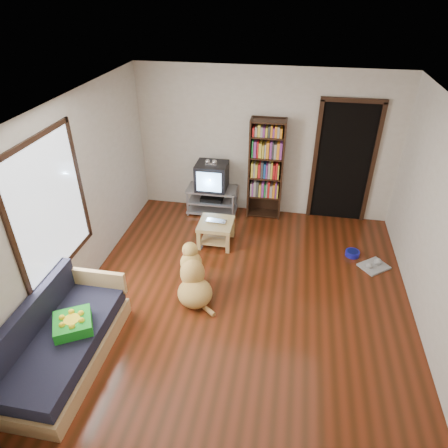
% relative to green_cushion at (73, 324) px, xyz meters
% --- Properties ---
extents(ground, '(5.00, 5.00, 0.00)m').
position_rel_green_cushion_xyz_m(ground, '(1.75, 1.27, -0.49)').
color(ground, '#5B210F').
rests_on(ground, ground).
extents(ceiling, '(5.00, 5.00, 0.00)m').
position_rel_green_cushion_xyz_m(ceiling, '(1.75, 1.27, 2.11)').
color(ceiling, white).
rests_on(ceiling, ground).
extents(wall_back, '(4.50, 0.00, 4.50)m').
position_rel_green_cushion_xyz_m(wall_back, '(1.75, 3.77, 0.81)').
color(wall_back, beige).
rests_on(wall_back, ground).
extents(wall_front, '(4.50, 0.00, 4.50)m').
position_rel_green_cushion_xyz_m(wall_front, '(1.75, -1.23, 0.81)').
color(wall_front, beige).
rests_on(wall_front, ground).
extents(wall_left, '(0.00, 5.00, 5.00)m').
position_rel_green_cushion_xyz_m(wall_left, '(-0.50, 1.27, 0.81)').
color(wall_left, beige).
rests_on(wall_left, ground).
extents(wall_right, '(0.00, 5.00, 5.00)m').
position_rel_green_cushion_xyz_m(wall_right, '(4.00, 1.27, 0.81)').
color(wall_right, beige).
rests_on(wall_right, ground).
extents(green_cushion, '(0.55, 0.55, 0.13)m').
position_rel_green_cushion_xyz_m(green_cushion, '(0.00, 0.00, 0.00)').
color(green_cushion, green).
rests_on(green_cushion, sofa).
extents(laptop, '(0.33, 0.23, 0.03)m').
position_rel_green_cushion_xyz_m(laptop, '(1.12, 2.51, -0.07)').
color(laptop, silver).
rests_on(laptop, coffee_table).
extents(dog_bowl, '(0.22, 0.22, 0.08)m').
position_rel_green_cushion_xyz_m(dog_bowl, '(3.32, 2.57, -0.45)').
color(dog_bowl, '#161799').
rests_on(dog_bowl, ground).
extents(grey_rag, '(0.51, 0.50, 0.03)m').
position_rel_green_cushion_xyz_m(grey_rag, '(3.62, 2.32, -0.47)').
color(grey_rag, '#A2A2A2').
rests_on(grey_rag, ground).
extents(window, '(0.03, 1.46, 1.70)m').
position_rel_green_cushion_xyz_m(window, '(-0.48, 0.77, 1.01)').
color(window, white).
rests_on(window, wall_left).
extents(doorway, '(1.03, 0.05, 2.19)m').
position_rel_green_cushion_xyz_m(doorway, '(3.10, 3.75, 0.63)').
color(doorway, black).
rests_on(doorway, wall_back).
extents(tv_stand, '(0.90, 0.45, 0.50)m').
position_rel_green_cushion_xyz_m(tv_stand, '(0.85, 3.52, -0.22)').
color(tv_stand, '#99999E').
rests_on(tv_stand, ground).
extents(crt_tv, '(0.55, 0.52, 0.58)m').
position_rel_green_cushion_xyz_m(crt_tv, '(0.85, 3.54, 0.26)').
color(crt_tv, black).
rests_on(crt_tv, tv_stand).
extents(bookshelf, '(0.60, 0.30, 1.80)m').
position_rel_green_cushion_xyz_m(bookshelf, '(1.80, 3.61, 0.51)').
color(bookshelf, black).
rests_on(bookshelf, ground).
extents(sofa, '(0.80, 1.80, 0.80)m').
position_rel_green_cushion_xyz_m(sofa, '(-0.12, -0.11, -0.23)').
color(sofa, tan).
rests_on(sofa, ground).
extents(coffee_table, '(0.55, 0.55, 0.40)m').
position_rel_green_cushion_xyz_m(coffee_table, '(1.12, 2.54, -0.21)').
color(coffee_table, tan).
rests_on(coffee_table, ground).
extents(dog, '(0.65, 0.84, 0.76)m').
position_rel_green_cushion_xyz_m(dog, '(1.07, 1.23, -0.21)').
color(dog, '#BA8747').
rests_on(dog, ground).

